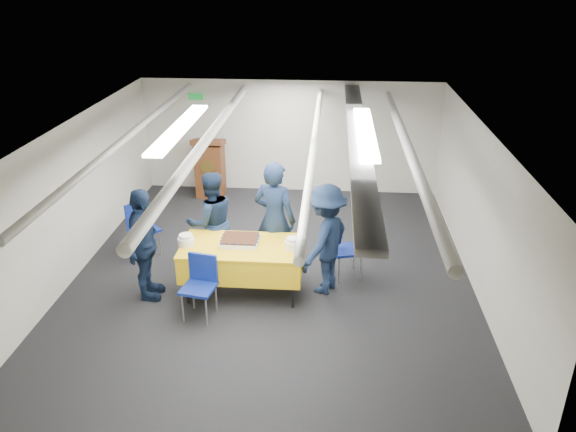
% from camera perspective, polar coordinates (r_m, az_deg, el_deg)
% --- Properties ---
extents(ground, '(7.00, 7.00, 0.00)m').
position_cam_1_polar(ground, '(8.79, -1.52, -5.66)').
color(ground, black).
rests_on(ground, ground).
extents(room_shell, '(6.00, 7.00, 2.30)m').
position_cam_1_polar(room_shell, '(8.41, -0.73, 6.47)').
color(room_shell, silver).
rests_on(room_shell, ground).
extents(serving_table, '(1.72, 0.92, 0.77)m').
position_cam_1_polar(serving_table, '(8.01, -4.64, -4.32)').
color(serving_table, black).
rests_on(serving_table, ground).
extents(sheet_cake, '(0.54, 0.42, 0.09)m').
position_cam_1_polar(sheet_cake, '(7.96, -4.90, -2.46)').
color(sheet_cake, white).
rests_on(sheet_cake, serving_table).
extents(plate_stack_left, '(0.23, 0.23, 0.16)m').
position_cam_1_polar(plate_stack_left, '(8.00, -10.33, -2.43)').
color(plate_stack_left, white).
rests_on(plate_stack_left, serving_table).
extents(plate_stack_right, '(0.21, 0.21, 0.17)m').
position_cam_1_polar(plate_stack_right, '(7.76, 0.45, -2.84)').
color(plate_stack_right, white).
rests_on(plate_stack_right, serving_table).
extents(podium, '(0.62, 0.53, 1.25)m').
position_cam_1_polar(podium, '(11.52, -7.93, 4.95)').
color(podium, brown).
rests_on(podium, ground).
extents(chair_near, '(0.49, 0.49, 0.87)m').
position_cam_1_polar(chair_near, '(7.62, -8.86, -6.43)').
color(chair_near, gray).
rests_on(chair_near, ground).
extents(chair_right, '(0.52, 0.52, 0.87)m').
position_cam_1_polar(chair_right, '(8.48, 6.61, -2.90)').
color(chair_right, gray).
rests_on(chair_right, ground).
extents(chair_left, '(0.59, 0.59, 0.87)m').
position_cam_1_polar(chair_left, '(9.40, -14.71, -0.76)').
color(chair_left, gray).
rests_on(chair_left, ground).
extents(sailor_a, '(0.77, 0.63, 1.81)m').
position_cam_1_polar(sailor_a, '(8.35, -1.36, -0.36)').
color(sailor_a, black).
rests_on(sailor_a, ground).
extents(sailor_b, '(0.97, 0.90, 1.60)m').
position_cam_1_polar(sailor_b, '(8.60, -7.80, -0.61)').
color(sailor_b, black).
rests_on(sailor_b, ground).
extents(sailor_c, '(0.42, 0.97, 1.65)m').
position_cam_1_polar(sailor_c, '(8.03, -14.43, -2.88)').
color(sailor_c, black).
rests_on(sailor_c, ground).
extents(sailor_d, '(1.03, 1.22, 1.64)m').
position_cam_1_polar(sailor_d, '(7.96, 3.80, -2.38)').
color(sailor_d, black).
rests_on(sailor_d, ground).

